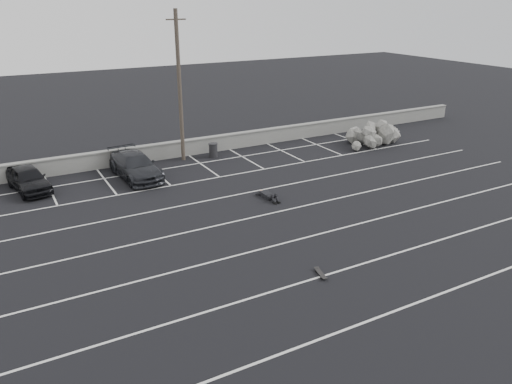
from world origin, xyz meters
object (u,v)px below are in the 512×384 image
car_right (135,166)px  person (266,193)px  skateboard (321,274)px  car_left (28,179)px  utility_pole (180,87)px  trash_bin (213,150)px  riprap_pile (375,137)px

car_right → person: 8.12m
car_right → skateboard: size_ratio=6.32×
person → car_right: bearing=128.1°
person → skateboard: 8.23m
car_right → person: (5.11, -6.30, -0.48)m
car_left → utility_pole: (9.33, 1.20, 3.99)m
trash_bin → riprap_pile: (11.46, -2.66, 0.03)m
trash_bin → person: 7.77m
riprap_pile → skateboard: riprap_pile is taller
car_right → car_left: bearing=168.7°
utility_pole → riprap_pile: bearing=-13.0°
utility_pole → riprap_pile: (13.39, -3.08, -4.17)m
car_right → riprap_pile: (17.04, -1.20, -0.21)m
trash_bin → person: size_ratio=0.41×
car_left → person: 12.86m
trash_bin → utility_pole: bearing=167.6°
car_left → skateboard: (8.62, -14.91, -0.60)m
riprap_pile → trash_bin: bearing=166.9°
trash_bin → riprap_pile: size_ratio=0.20×
riprap_pile → person: (-11.93, -5.09, -0.27)m
trash_bin → riprap_pile: bearing=-13.1°
car_left → trash_bin: (11.26, 0.78, -0.20)m
utility_pole → trash_bin: bearing=-12.4°
riprap_pile → skateboard: (-14.10, -13.03, -0.43)m
utility_pole → trash_bin: size_ratio=9.85×
utility_pole → car_right: bearing=-152.7°
car_left → riprap_pile: (22.72, -1.88, -0.17)m
riprap_pile → car_right: bearing=176.0°
utility_pole → person: bearing=-79.9°
car_right → riprap_pile: bearing=-8.5°
car_left → utility_pole: utility_pole is taller
trash_bin → person: (-0.47, -7.75, -0.25)m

